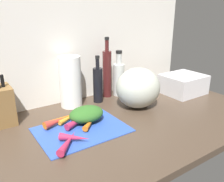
% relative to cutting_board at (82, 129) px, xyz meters
% --- Properties ---
extents(ground_plane, '(1.70, 0.80, 0.03)m').
position_rel_cutting_board_xyz_m(ground_plane, '(0.08, -0.02, -0.02)').
color(ground_plane, '#47382B').
extents(wall_back, '(1.70, 0.03, 0.60)m').
position_rel_cutting_board_xyz_m(wall_back, '(0.08, 0.37, 0.30)').
color(wall_back, silver).
rests_on(wall_back, ground_plane).
extents(cutting_board, '(0.38, 0.28, 0.01)m').
position_rel_cutting_board_xyz_m(cutting_board, '(0.00, 0.00, 0.00)').
color(cutting_board, '#2D51B7').
rests_on(cutting_board, ground_plane).
extents(carrot_0, '(0.17, 0.09, 0.03)m').
position_rel_cutting_board_xyz_m(carrot_0, '(0.02, 0.05, 0.02)').
color(carrot_0, '#B2264C').
rests_on(carrot_0, cutting_board).
extents(carrot_1, '(0.11, 0.10, 0.03)m').
position_rel_cutting_board_xyz_m(carrot_1, '(0.04, 0.00, 0.02)').
color(carrot_1, orange).
rests_on(carrot_1, cutting_board).
extents(carrot_2, '(0.16, 0.09, 0.02)m').
position_rel_cutting_board_xyz_m(carrot_2, '(0.01, 0.11, 0.02)').
color(carrot_2, orange).
rests_on(carrot_2, cutting_board).
extents(carrot_3, '(0.17, 0.07, 0.03)m').
position_rel_cutting_board_xyz_m(carrot_3, '(-0.06, 0.10, 0.02)').
color(carrot_3, orange).
rests_on(carrot_3, cutting_board).
extents(carrot_4, '(0.13, 0.13, 0.03)m').
position_rel_cutting_board_xyz_m(carrot_4, '(-0.10, -0.09, 0.02)').
color(carrot_4, '#B2264C').
rests_on(carrot_4, cutting_board).
extents(carrot_5, '(0.13, 0.06, 0.03)m').
position_rel_cutting_board_xyz_m(carrot_5, '(-0.07, 0.09, 0.02)').
color(carrot_5, red).
rests_on(carrot_5, cutting_board).
extents(carrot_6, '(0.11, 0.11, 0.03)m').
position_rel_cutting_board_xyz_m(carrot_6, '(-0.07, -0.08, 0.02)').
color(carrot_6, '#B2264C').
rests_on(carrot_6, cutting_board).
extents(carrot_greens_pile, '(0.16, 0.13, 0.07)m').
position_rel_cutting_board_xyz_m(carrot_greens_pile, '(0.05, 0.05, 0.04)').
color(carrot_greens_pile, '#2D6023').
rests_on(carrot_greens_pile, cutting_board).
extents(winter_squash, '(0.24, 0.22, 0.21)m').
position_rel_cutting_board_xyz_m(winter_squash, '(0.37, 0.07, 0.10)').
color(winter_squash, '#B2B7A8').
rests_on(winter_squash, ground_plane).
extents(paper_towel_roll, '(0.12, 0.12, 0.27)m').
position_rel_cutting_board_xyz_m(paper_towel_roll, '(0.08, 0.28, 0.13)').
color(paper_towel_roll, white).
rests_on(paper_towel_roll, ground_plane).
extents(bottle_0, '(0.05, 0.05, 0.26)m').
position_rel_cutting_board_xyz_m(bottle_0, '(0.23, 0.25, 0.10)').
color(bottle_0, black).
rests_on(bottle_0, ground_plane).
extents(bottle_1, '(0.05, 0.05, 0.35)m').
position_rel_cutting_board_xyz_m(bottle_1, '(0.32, 0.29, 0.14)').
color(bottle_1, '#471919').
rests_on(bottle_1, ground_plane).
extents(bottle_2, '(0.07, 0.07, 0.27)m').
position_rel_cutting_board_xyz_m(bottle_2, '(0.39, 0.27, 0.10)').
color(bottle_2, silver).
rests_on(bottle_2, ground_plane).
extents(dish_rack, '(0.24, 0.21, 0.12)m').
position_rel_cutting_board_xyz_m(dish_rack, '(0.75, 0.08, 0.05)').
color(dish_rack, silver).
rests_on(dish_rack, ground_plane).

